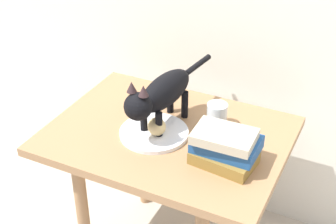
# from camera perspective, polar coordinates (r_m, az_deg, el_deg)

# --- Properties ---
(side_table) EXTENTS (0.79, 0.59, 0.57)m
(side_table) POSITION_cam_1_polar(r_m,az_deg,el_deg) (1.71, -0.00, -4.58)
(side_table) COLOR #9E724C
(side_table) RESTS_ON ground
(plate) EXTENTS (0.23, 0.23, 0.01)m
(plate) POSITION_cam_1_polar(r_m,az_deg,el_deg) (1.64, -1.63, -2.40)
(plate) COLOR white
(plate) RESTS_ON side_table
(bread_roll) EXTENTS (0.09, 0.10, 0.05)m
(bread_roll) POSITION_cam_1_polar(r_m,az_deg,el_deg) (1.62, -1.32, -1.68)
(bread_roll) COLOR #E0BC7A
(bread_roll) RESTS_ON plate
(cat) EXTENTS (0.13, 0.48, 0.23)m
(cat) POSITION_cam_1_polar(r_m,az_deg,el_deg) (1.61, -0.87, 2.07)
(cat) COLOR black
(cat) RESTS_ON side_table
(book_stack) EXTENTS (0.20, 0.16, 0.11)m
(book_stack) POSITION_cam_1_polar(r_m,az_deg,el_deg) (1.50, 6.61, -4.02)
(book_stack) COLOR olive
(book_stack) RESTS_ON side_table
(candle_jar) EXTENTS (0.07, 0.07, 0.08)m
(candle_jar) POSITION_cam_1_polar(r_m,az_deg,el_deg) (1.68, 5.66, -0.51)
(candle_jar) COLOR silver
(candle_jar) RESTS_ON side_table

